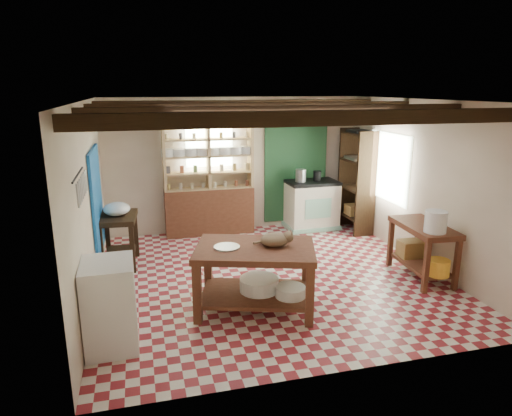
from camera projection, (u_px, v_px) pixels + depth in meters
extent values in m
cube|color=maroon|center=(270.00, 276.00, 6.93)|extent=(5.00, 5.00, 0.02)
cube|color=#48474C|center=(271.00, 100.00, 6.26)|extent=(5.00, 5.00, 0.02)
cube|color=beige|center=(235.00, 165.00, 8.93)|extent=(5.00, 0.04, 2.60)
cube|color=beige|center=(346.00, 251.00, 4.25)|extent=(5.00, 0.04, 2.60)
cube|color=beige|center=(88.00, 203.00, 5.99)|extent=(0.04, 5.00, 2.60)
cube|color=beige|center=(422.00, 184.00, 7.20)|extent=(0.04, 5.00, 2.60)
cube|color=#311F11|center=(271.00, 109.00, 6.29)|extent=(5.00, 3.80, 0.15)
cube|color=#175EAC|center=(97.00, 202.00, 6.89)|extent=(0.04, 1.40, 1.60)
cube|color=#1D4827|center=(296.00, 165.00, 9.22)|extent=(1.30, 0.04, 2.30)
cube|color=white|center=(209.00, 145.00, 8.69)|extent=(0.90, 0.02, 0.80)
cube|color=white|center=(389.00, 167.00, 8.10)|extent=(0.02, 1.30, 1.20)
cube|color=black|center=(79.00, 186.00, 4.76)|extent=(0.06, 0.90, 0.28)
cube|color=black|center=(304.00, 120.00, 8.59)|extent=(0.86, 0.12, 0.36)
cube|color=tan|center=(209.00, 178.00, 8.67)|extent=(1.70, 0.34, 2.20)
cube|color=#311F11|center=(356.00, 181.00, 8.91)|extent=(0.40, 0.86, 2.00)
cube|color=brown|center=(255.00, 278.00, 5.82)|extent=(1.71, 1.39, 0.84)
cube|color=white|center=(312.00, 205.00, 9.18)|extent=(1.01, 0.70, 0.97)
cube|color=#311F11|center=(119.00, 240.00, 7.25)|extent=(0.63, 0.86, 0.83)
cube|color=white|center=(110.00, 305.00, 4.94)|extent=(0.56, 0.67, 0.98)
cube|color=brown|center=(422.00, 251.00, 6.79)|extent=(0.64, 1.18, 0.82)
ellipsoid|color=#927555|center=(275.00, 239.00, 5.72)|extent=(0.41, 0.34, 0.17)
cylinder|color=#A1A1A8|center=(227.00, 247.00, 5.68)|extent=(0.41, 0.41, 0.02)
cylinder|color=white|center=(259.00, 284.00, 5.89)|extent=(0.63, 0.63, 0.18)
cylinder|color=white|center=(290.00, 291.00, 5.73)|extent=(0.48, 0.48, 0.13)
cylinder|color=#A1A1A8|center=(301.00, 175.00, 8.95)|extent=(0.22, 0.22, 0.24)
cylinder|color=black|center=(317.00, 176.00, 9.05)|extent=(0.16, 0.16, 0.20)
ellipsoid|color=white|center=(117.00, 209.00, 7.12)|extent=(0.44, 0.44, 0.21)
cylinder|color=white|center=(436.00, 222.00, 6.30)|extent=(0.32, 0.32, 0.30)
cube|color=olive|center=(411.00, 249.00, 7.09)|extent=(0.38, 0.31, 0.25)
cylinder|color=yellow|center=(438.00, 267.00, 6.38)|extent=(0.33, 0.33, 0.23)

